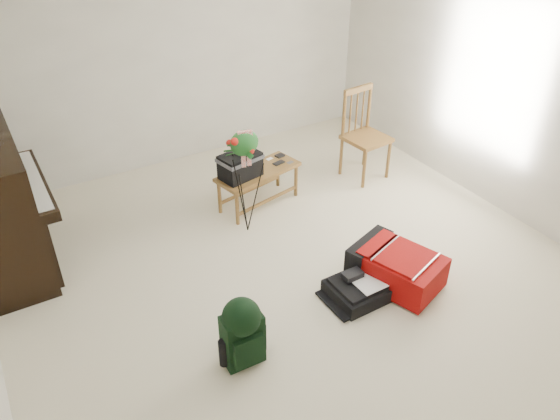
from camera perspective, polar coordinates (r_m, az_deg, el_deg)
floor at (r=5.04m, az=2.05°, el=-7.02°), size 5.00×5.50×0.01m
wall_back at (r=6.63m, az=-10.99°, el=15.12°), size 5.00×0.04×2.50m
wall_right at (r=5.96m, az=23.45°, el=10.90°), size 0.04×5.50×2.50m
piano at (r=5.50m, az=-27.25°, el=0.32°), size 0.71×1.50×1.25m
bench at (r=5.74m, az=-3.73°, el=4.61°), size 0.99×0.56×0.72m
dining_chair at (r=6.45m, az=8.83°, el=7.72°), size 0.50×0.50×1.06m
red_suitcase at (r=5.01m, az=11.66°, el=-5.55°), size 0.73×0.91×0.33m
black_duffel at (r=4.85m, az=8.46°, el=-8.01°), size 0.56×0.45×0.23m
green_backpack at (r=4.11m, az=-3.95°, el=-12.35°), size 0.31×0.29×0.60m
flower_stand at (r=5.33m, az=-3.59°, el=2.85°), size 0.44×0.44×1.15m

